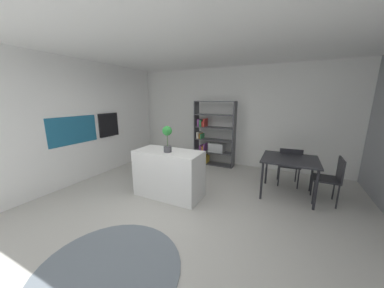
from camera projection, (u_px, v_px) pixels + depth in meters
ground_plane at (175, 208)px, 3.52m from camera, size 9.09×9.09×0.00m
ceiling_slab at (172, 36)px, 2.90m from camera, size 6.61×5.96×0.06m
back_partition at (226, 117)px, 5.80m from camera, size 6.61×0.06×2.76m
tall_cabinet_run_left at (62, 122)px, 4.47m from camera, size 0.64×5.38×2.76m
cabinet_niche_splashback at (73, 130)px, 4.39m from camera, size 0.01×1.12×0.61m
built_in_oven at (109, 125)px, 5.21m from camera, size 0.06×0.59×0.60m
kitchen_island at (169, 173)px, 3.92m from camera, size 1.31×0.63×0.92m
potted_plant_on_island at (167, 136)px, 3.69m from camera, size 0.18×0.18×0.49m
open_bookshelf at (212, 139)px, 5.77m from camera, size 1.17×0.33×1.84m
foreground_floor_rug at (109, 270)px, 2.25m from camera, size 1.64×1.64×0.01m
dining_table at (290, 162)px, 3.87m from camera, size 1.01×0.93×0.77m
dining_chair_window_side at (332, 176)px, 3.60m from camera, size 0.43×0.44×0.87m
dining_chair_far at (289, 163)px, 4.33m from camera, size 0.48×0.49×0.87m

